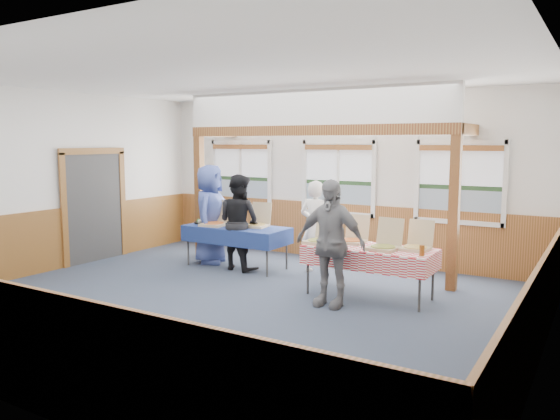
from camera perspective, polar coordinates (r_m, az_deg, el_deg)
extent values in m
plane|color=#2B3446|center=(7.97, -4.84, -9.61)|extent=(8.00, 8.00, 0.00)
plane|color=white|center=(7.69, -5.10, 13.89)|extent=(8.00, 8.00, 0.00)
plane|color=silver|center=(10.68, 6.19, 3.37)|extent=(8.00, 0.00, 8.00)
plane|color=silver|center=(10.53, -22.87, 2.80)|extent=(0.00, 8.00, 8.00)
plane|color=silver|center=(6.22, 26.33, 0.01)|extent=(0.00, 8.00, 8.00)
cube|color=brown|center=(10.78, 6.06, -2.22)|extent=(7.98, 0.05, 1.10)
cube|color=brown|center=(5.53, -27.10, -12.04)|extent=(7.98, 0.05, 1.10)
cube|color=brown|center=(10.63, -22.51, -2.86)|extent=(0.05, 6.98, 1.10)
cube|color=brown|center=(6.43, 25.58, -9.31)|extent=(0.05, 6.98, 1.10)
cube|color=#343434|center=(11.09, -18.85, 0.31)|extent=(0.06, 1.30, 2.10)
cube|color=white|center=(11.85, -4.11, 0.41)|extent=(1.52, 0.05, 0.08)
cube|color=white|center=(11.77, -4.17, 7.09)|extent=(1.52, 0.05, 0.08)
cube|color=white|center=(12.23, -6.98, 3.83)|extent=(0.08, 0.05, 1.46)
cube|color=white|center=(11.38, -1.09, 3.64)|extent=(0.08, 0.05, 1.46)
cube|color=white|center=(11.79, -4.14, 3.74)|extent=(0.05, 0.05, 1.30)
cube|color=slate|center=(11.85, -4.01, 1.87)|extent=(1.40, 0.02, 0.52)
cube|color=#1E3A1D|center=(11.83, -4.02, 3.31)|extent=(1.40, 0.02, 0.08)
cube|color=silver|center=(11.81, -4.04, 5.20)|extent=(1.40, 0.02, 0.70)
cube|color=brown|center=(11.75, -4.22, 6.61)|extent=(1.40, 0.07, 0.10)
cube|color=white|center=(10.70, 6.00, -0.34)|extent=(1.52, 0.05, 0.08)
cube|color=white|center=(10.61, 6.10, 7.07)|extent=(1.52, 0.05, 0.08)
cube|color=white|center=(10.96, 2.54, 3.50)|extent=(0.08, 0.05, 1.46)
cube|color=white|center=(10.34, 9.77, 3.18)|extent=(0.08, 0.05, 1.46)
cube|color=white|center=(10.63, 6.05, 3.35)|extent=(0.05, 0.05, 1.30)
cube|color=slate|center=(10.70, 6.11, 1.28)|extent=(1.40, 0.02, 0.52)
cube|color=#1E3A1D|center=(10.67, 6.14, 2.88)|extent=(1.40, 0.02, 0.08)
cube|color=silver|center=(10.65, 6.16, 4.97)|extent=(1.40, 0.02, 0.70)
cube|color=brown|center=(10.59, 6.05, 6.53)|extent=(1.40, 0.07, 0.10)
cube|color=white|center=(9.95, 18.08, -1.21)|extent=(1.52, 0.05, 0.08)
cube|color=white|center=(9.85, 18.39, 6.75)|extent=(1.52, 0.05, 0.08)
cube|color=white|center=(10.07, 14.12, 2.97)|extent=(0.08, 0.05, 1.46)
cube|color=white|center=(9.74, 22.48, 2.51)|extent=(0.08, 0.05, 1.46)
cube|color=white|center=(9.88, 18.23, 2.75)|extent=(0.05, 0.05, 1.30)
cube|color=slate|center=(9.95, 18.19, 0.53)|extent=(1.40, 0.02, 0.52)
cube|color=#1E3A1D|center=(9.92, 18.26, 2.24)|extent=(1.40, 0.02, 0.08)
cube|color=silver|center=(9.90, 18.35, 4.49)|extent=(1.40, 0.02, 0.70)
cube|color=brown|center=(9.83, 18.34, 6.17)|extent=(1.40, 0.07, 0.10)
cube|color=#592813|center=(11.04, -8.39, 1.37)|extent=(0.15, 0.15, 2.40)
cube|color=#592813|center=(8.76, 17.72, -0.37)|extent=(0.15, 0.15, 2.40)
cube|color=#592813|center=(9.59, 3.19, 8.30)|extent=(5.15, 0.18, 0.18)
cylinder|color=#343434|center=(10.35, -9.57, -3.71)|extent=(0.04, 0.04, 0.73)
cylinder|color=#343434|center=(10.85, -7.30, -3.17)|extent=(0.04, 0.04, 0.73)
cylinder|color=#343434|center=(9.32, -1.37, -4.81)|extent=(0.04, 0.04, 0.73)
cylinder|color=#343434|center=(9.87, 0.69, -4.13)|extent=(0.04, 0.04, 0.73)
cube|color=#343434|center=(10.00, -4.58, -1.85)|extent=(1.90, 0.85, 0.03)
cube|color=navy|center=(10.00, -4.59, -1.74)|extent=(1.96, 0.91, 0.01)
cube|color=navy|center=(9.69, -6.03, -2.91)|extent=(1.93, 0.09, 0.28)
cube|color=navy|center=(10.36, -3.22, -2.23)|extent=(1.93, 0.09, 0.28)
cylinder|color=#343434|center=(8.29, 2.93, -6.32)|extent=(0.04, 0.04, 0.73)
cylinder|color=#343434|center=(8.85, 4.91, -5.47)|extent=(0.04, 0.04, 0.73)
cylinder|color=#343434|center=(7.66, 14.39, -7.67)|extent=(0.04, 0.04, 0.73)
cylinder|color=#343434|center=(8.26, 15.69, -6.63)|extent=(0.04, 0.04, 0.73)
cube|color=#343434|center=(8.15, 9.35, -3.99)|extent=(1.98, 1.46, 0.03)
cube|color=red|center=(8.14, 9.35, -3.85)|extent=(2.06, 1.54, 0.01)
cube|color=red|center=(7.80, 8.19, -5.40)|extent=(1.72, 0.80, 0.28)
cube|color=red|center=(8.55, 10.36, -4.34)|extent=(1.72, 0.80, 0.28)
cube|color=tan|center=(10.12, -6.92, -1.51)|extent=(0.46, 0.46, 0.05)
cylinder|color=gold|center=(10.11, -6.93, -1.34)|extent=(0.40, 0.40, 0.01)
cube|color=tan|center=(10.30, -6.19, -0.07)|extent=(0.43, 0.14, 0.41)
cube|color=tan|center=(9.90, -2.54, -1.67)|extent=(0.44, 0.44, 0.04)
cylinder|color=#E2D868|center=(9.89, -2.54, -1.50)|extent=(0.38, 0.38, 0.01)
cube|color=tan|center=(10.08, -1.95, -0.28)|extent=(0.40, 0.14, 0.38)
cube|color=tan|center=(8.32, 4.18, -3.36)|extent=(0.43, 0.43, 0.05)
cylinder|color=gold|center=(8.31, 4.19, -3.16)|extent=(0.38, 0.38, 0.01)
cube|color=tan|center=(8.49, 5.03, -1.62)|extent=(0.41, 0.12, 0.40)
cube|color=tan|center=(8.41, 7.52, -3.30)|extent=(0.38, 0.38, 0.04)
cylinder|color=gold|center=(8.40, 7.52, -3.11)|extent=(0.34, 0.34, 0.01)
cube|color=tan|center=(8.58, 8.12, -1.71)|extent=(0.38, 0.10, 0.37)
cube|color=tan|center=(7.94, 10.71, -3.97)|extent=(0.43, 0.43, 0.04)
cylinder|color=gold|center=(7.93, 10.71, -3.76)|extent=(0.37, 0.37, 0.01)
cube|color=tan|center=(8.12, 11.45, -2.19)|extent=(0.40, 0.12, 0.39)
cube|color=tan|center=(8.02, 13.94, -3.96)|extent=(0.39, 0.39, 0.04)
cylinder|color=#E2D868|center=(8.01, 13.95, -3.76)|extent=(0.34, 0.34, 0.01)
cube|color=tan|center=(8.20, 14.52, -2.28)|extent=(0.38, 0.11, 0.37)
cylinder|color=black|center=(10.45, -7.93, -1.30)|extent=(0.37, 0.37, 0.03)
cylinder|color=silver|center=(10.45, -7.93, -1.17)|extent=(0.08, 0.08, 0.04)
sphere|color=#2B712B|center=(10.38, -7.49, -1.18)|extent=(0.08, 0.08, 0.08)
sphere|color=silver|center=(10.47, -7.38, -1.11)|extent=(0.08, 0.08, 0.08)
sphere|color=#2B712B|center=(10.54, -7.68, -1.06)|extent=(0.08, 0.08, 0.08)
sphere|color=silver|center=(10.54, -8.17, -1.07)|extent=(0.08, 0.08, 0.08)
sphere|color=#2B712B|center=(10.47, -8.48, -1.13)|extent=(0.08, 0.08, 0.08)
sphere|color=silver|center=(10.38, -8.37, -1.20)|extent=(0.08, 0.08, 0.08)
sphere|color=#2B712B|center=(10.34, -7.93, -1.22)|extent=(0.08, 0.08, 0.08)
cylinder|color=brown|center=(7.62, 14.61, -4.14)|extent=(0.07, 0.07, 0.15)
imported|color=silver|center=(9.54, 3.75, -1.78)|extent=(0.60, 0.40, 1.63)
imported|color=black|center=(9.82, -4.30, -1.27)|extent=(0.93, 0.78, 1.72)
imported|color=#3D4F9A|center=(10.41, -7.33, -0.43)|extent=(0.87, 1.06, 1.87)
imported|color=slate|center=(7.64, 5.24, -3.45)|extent=(1.05, 0.45, 1.79)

